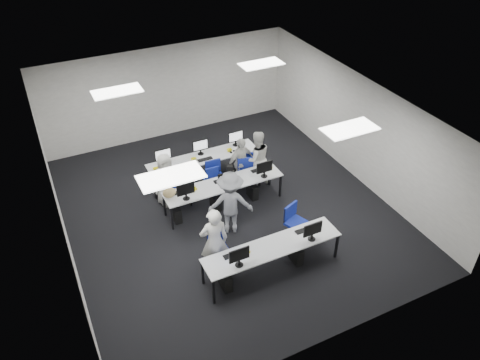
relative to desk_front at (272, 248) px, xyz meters
name	(u,v)px	position (x,y,z in m)	size (l,w,h in m)	color
room	(226,163)	(0.00, 2.40, 0.82)	(9.00, 9.02, 3.00)	black
ceiling_panels	(225,109)	(0.00, 2.40, 2.30)	(5.20, 4.60, 0.02)	white
desk_front	(272,248)	(0.00, 0.00, 0.00)	(3.20, 0.70, 0.73)	silver
desk_mid	(224,185)	(0.00, 2.60, 0.00)	(3.20, 0.70, 0.73)	silver
desk_back	(203,159)	(0.00, 4.00, 0.00)	(3.20, 0.70, 0.73)	silver
equipment_front	(265,262)	(-0.19, -0.02, -0.32)	(2.51, 0.41, 1.19)	#0C1C9C
equipment_mid	(218,197)	(-0.19, 2.58, -0.32)	(2.91, 0.41, 1.19)	white
equipment_back	(210,166)	(0.19, 4.02, -0.32)	(2.91, 0.41, 1.19)	white
chair_0	(220,258)	(-1.01, 0.58, -0.39)	(0.46, 0.50, 0.92)	navy
chair_1	(296,229)	(1.04, 0.67, -0.38)	(0.62, 0.64, 0.95)	navy
chair_2	(180,196)	(-1.04, 3.14, -0.41)	(0.54, 0.56, 0.87)	navy
chair_3	(216,183)	(0.05, 3.26, -0.39)	(0.48, 0.52, 0.93)	navy
chair_4	(252,174)	(1.18, 3.25, -0.41)	(0.56, 0.58, 0.86)	navy
chair_5	(178,191)	(-1.02, 3.36, -0.38)	(0.57, 0.60, 0.96)	navy
chair_6	(211,182)	(-0.04, 3.42, -0.41)	(0.44, 0.47, 0.85)	navy
chair_7	(244,174)	(0.95, 3.32, -0.38)	(0.59, 0.62, 0.95)	navy
handbag	(169,193)	(-1.45, 2.67, 0.19)	(0.34, 0.22, 0.28)	#957E4D
student_0	(214,241)	(-1.15, 0.56, 0.20)	(0.64, 0.42, 1.76)	beige
student_1	(256,158)	(1.26, 3.17, 0.14)	(0.80, 0.62, 1.64)	beige
student_2	(166,180)	(-1.30, 3.38, 0.08)	(0.74, 0.48, 1.52)	beige
student_3	(241,162)	(0.82, 3.26, 0.07)	(0.88, 0.37, 1.50)	beige
photographer	(230,203)	(-0.25, 1.65, 0.17)	(1.10, 0.63, 1.70)	gray
dslr_camera	(230,168)	(-0.18, 1.82, 1.08)	(0.14, 0.18, 0.10)	black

